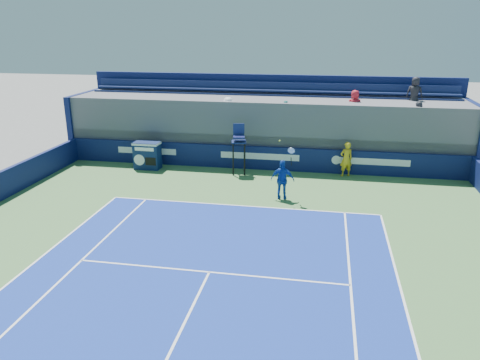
% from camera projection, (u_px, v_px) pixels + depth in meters
% --- Properties ---
extents(ball_person, '(0.72, 0.60, 1.70)m').
position_uv_depth(ball_person, '(346.00, 159.00, 22.57)').
color(ball_person, gold).
rests_on(ball_person, apron).
extents(back_hoarding, '(20.40, 0.21, 1.20)m').
position_uv_depth(back_hoarding, '(260.00, 158.00, 23.73)').
color(back_hoarding, '#0C1543').
rests_on(back_hoarding, ground).
extents(match_clock, '(1.33, 0.75, 1.40)m').
position_uv_depth(match_clock, '(147.00, 155.00, 23.80)').
color(match_clock, '#0D1B45').
rests_on(match_clock, ground).
extents(umpire_chair, '(0.82, 0.82, 2.48)m').
position_uv_depth(umpire_chair, '(239.00, 144.00, 22.76)').
color(umpire_chair, black).
rests_on(umpire_chair, ground).
extents(tennis_player, '(1.01, 0.46, 2.57)m').
position_uv_depth(tennis_player, '(283.00, 180.00, 19.57)').
color(tennis_player, '#143FA3').
rests_on(tennis_player, apron).
extents(stadium_seating, '(21.00, 4.05, 4.57)m').
position_uv_depth(stadium_seating, '(266.00, 126.00, 25.25)').
color(stadium_seating, '#4E4E53').
rests_on(stadium_seating, ground).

